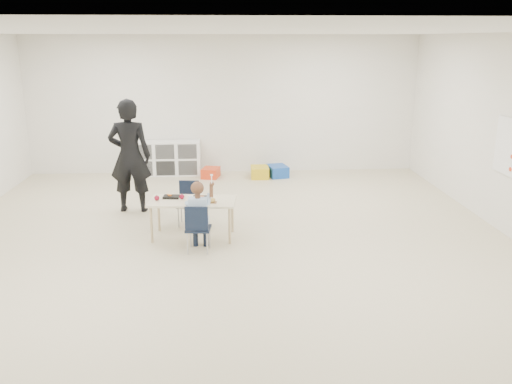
{
  "coord_description": "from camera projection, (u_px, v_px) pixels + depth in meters",
  "views": [
    {
      "loc": [
        -0.03,
        -6.71,
        2.71
      ],
      "look_at": [
        0.38,
        -0.15,
        0.85
      ],
      "focal_mm": 38.0,
      "sensor_mm": 36.0,
      "label": 1
    }
  ],
  "objects": [
    {
      "name": "cubby_shelf",
      "position": [
        166.0,
        158.0,
        11.12
      ],
      "size": [
        1.4,
        0.4,
        0.7
      ],
      "primitive_type": "cube",
      "color": "white",
      "rests_on": "ground"
    },
    {
      "name": "milk_carton",
      "position": [
        190.0,
        200.0,
        7.39
      ],
      "size": [
        0.08,
        0.08,
        0.1
      ],
      "primitive_type": "cube",
      "rotation": [
        0.0,
        0.0,
        -0.1
      ],
      "color": "white",
      "rests_on": "table"
    },
    {
      "name": "bin_blue",
      "position": [
        278.0,
        171.0,
        11.04
      ],
      "size": [
        0.45,
        0.53,
        0.23
      ],
      "primitive_type": "cube",
      "rotation": [
        0.0,
        0.0,
        0.22
      ],
      "color": "#1546A4",
      "rests_on": "ground"
    },
    {
      "name": "table",
      "position": [
        193.0,
        218.0,
        7.61
      ],
      "size": [
        1.25,
        0.71,
        0.55
      ],
      "rotation": [
        0.0,
        0.0,
        -0.1
      ],
      "color": "beige",
      "rests_on": "ground"
    },
    {
      "name": "room",
      "position": [
        225.0,
        147.0,
        6.8
      ],
      "size": [
        9.0,
        9.02,
        2.8
      ],
      "color": "beige",
      "rests_on": "ground"
    },
    {
      "name": "chair_far",
      "position": [
        188.0,
        204.0,
        8.1
      ],
      "size": [
        0.35,
        0.33,
        0.66
      ],
      "primitive_type": null,
      "rotation": [
        0.0,
        0.0,
        -0.1
      ],
      "color": "black",
      "rests_on": "ground"
    },
    {
      "name": "lunch_tray_near",
      "position": [
        200.0,
        198.0,
        7.59
      ],
      "size": [
        0.23,
        0.18,
        0.03
      ],
      "primitive_type": "cube",
      "rotation": [
        0.0,
        0.0,
        -0.1
      ],
      "color": "black",
      "rests_on": "table"
    },
    {
      "name": "chair_near",
      "position": [
        198.0,
        228.0,
        7.09
      ],
      "size": [
        0.35,
        0.33,
        0.66
      ],
      "primitive_type": null,
      "rotation": [
        0.0,
        0.0,
        -0.1
      ],
      "color": "black",
      "rests_on": "ground"
    },
    {
      "name": "bin_yellow",
      "position": [
        260.0,
        172.0,
        10.95
      ],
      "size": [
        0.36,
        0.46,
        0.22
      ],
      "primitive_type": "cube",
      "rotation": [
        0.0,
        0.0,
        -0.01
      ],
      "color": "gold",
      "rests_on": "ground"
    },
    {
      "name": "bread_roll",
      "position": [
        212.0,
        200.0,
        7.42
      ],
      "size": [
        0.09,
        0.09,
        0.07
      ],
      "primitive_type": "ellipsoid",
      "color": "tan",
      "rests_on": "table"
    },
    {
      "name": "apple_far",
      "position": [
        157.0,
        198.0,
        7.51
      ],
      "size": [
        0.07,
        0.07,
        0.07
      ],
      "primitive_type": "sphere",
      "color": "maroon",
      "rests_on": "table"
    },
    {
      "name": "child",
      "position": [
        198.0,
        214.0,
        7.04
      ],
      "size": [
        0.48,
        0.48,
        1.03
      ],
      "primitive_type": null,
      "rotation": [
        0.0,
        0.0,
        -0.1
      ],
      "color": "#A5BADF",
      "rests_on": "chair_near"
    },
    {
      "name": "rules_poster",
      "position": [
        507.0,
        146.0,
        7.66
      ],
      "size": [
        0.02,
        0.6,
        0.8
      ],
      "primitive_type": "cube",
      "color": "white",
      "rests_on": "room"
    },
    {
      "name": "bin_red",
      "position": [
        211.0,
        173.0,
        10.96
      ],
      "size": [
        0.4,
        0.47,
        0.2
      ],
      "primitive_type": "cube",
      "rotation": [
        0.0,
        0.0,
        -0.25
      ],
      "color": "red",
      "rests_on": "ground"
    },
    {
      "name": "lunch_tray_far",
      "position": [
        171.0,
        197.0,
        7.64
      ],
      "size": [
        0.23,
        0.18,
        0.03
      ],
      "primitive_type": "cube",
      "rotation": [
        0.0,
        0.0,
        -0.1
      ],
      "color": "black",
      "rests_on": "table"
    },
    {
      "name": "adult",
      "position": [
        130.0,
        156.0,
        8.63
      ],
      "size": [
        0.68,
        0.46,
        1.82
      ],
      "primitive_type": "imported",
      "rotation": [
        0.0,
        0.0,
        3.11
      ],
      "color": "black",
      "rests_on": "ground"
    },
    {
      "name": "apple_near",
      "position": [
        182.0,
        197.0,
        7.58
      ],
      "size": [
        0.07,
        0.07,
        0.07
      ],
      "primitive_type": "sphere",
      "color": "maroon",
      "rests_on": "table"
    }
  ]
}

